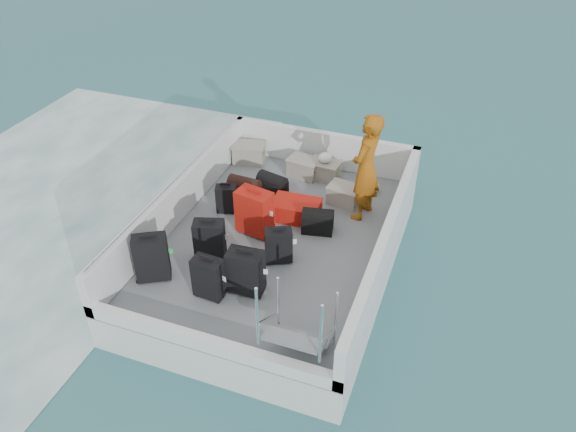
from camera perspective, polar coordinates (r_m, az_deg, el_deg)
name	(u,v)px	position (r m, az deg, el deg)	size (l,w,h in m)	color
ground	(277,267)	(9.37, -1.09, -5.21)	(160.00, 160.00, 0.00)	#1A535B
wake_foam	(42,209)	(11.66, -23.67, 0.61)	(10.00, 10.00, 0.00)	white
ferry_hull	(277,253)	(9.18, -1.11, -3.80)	(3.60, 5.00, 0.60)	silver
deck	(277,238)	(8.98, -1.13, -2.28)	(3.30, 4.70, 0.02)	slate
deck_fittings	(290,236)	(8.41, 0.25, -2.01)	(3.60, 5.00, 0.90)	silver
suitcase_0	(152,258)	(8.24, -13.68, -4.18)	(0.48, 0.27, 0.74)	black
suitcase_2	(226,199)	(9.47, -6.27, 1.71)	(0.34, 0.20, 0.50)	black
suitcase_3	(209,278)	(7.84, -8.07, -6.28)	(0.42, 0.25, 0.64)	black
suitcase_4	(210,241)	(8.46, -7.96, -2.50)	(0.45, 0.27, 0.67)	black
suitcase_5	(255,213)	(8.89, -3.42, 0.35)	(0.56, 0.33, 0.76)	#B1130D
suitcase_6	(246,272)	(7.84, -4.31, -5.74)	(0.50, 0.30, 0.69)	black
suitcase_7	(279,246)	(8.36, -0.96, -3.07)	(0.40, 0.23, 0.57)	black
suitcase_8	(296,210)	(9.33, 0.81, 0.65)	(0.52, 0.78, 0.31)	#B1130D
duffel_0	(244,190)	(9.84, -4.44, 2.62)	(0.55, 0.30, 0.32)	black
duffel_1	(272,187)	(9.91, -1.61, 2.99)	(0.51, 0.30, 0.32)	black
duffel_2	(318,223)	(9.04, 3.04, -0.69)	(0.50, 0.30, 0.32)	black
crate_0	(249,154)	(10.91, -4.00, 6.34)	(0.58, 0.40, 0.35)	gray
crate_1	(304,168)	(10.44, 1.61, 4.90)	(0.53, 0.37, 0.32)	gray
crate_2	(325,171)	(10.38, 3.74, 4.61)	(0.52, 0.36, 0.32)	gray
crate_3	(344,196)	(9.72, 5.73, 2.07)	(0.52, 0.36, 0.31)	gray
yellow_bag	(371,187)	(10.11, 8.48, 2.97)	(0.28, 0.26, 0.22)	yellow
white_bag	(325,159)	(10.26, 3.79, 5.79)	(0.24, 0.24, 0.18)	white
passenger	(366,168)	(9.06, 7.93, 4.90)	(0.68, 0.44, 1.84)	orange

